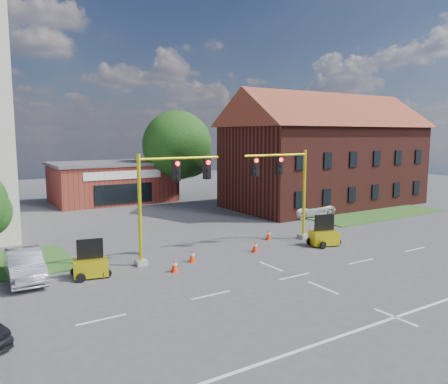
# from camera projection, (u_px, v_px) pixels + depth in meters

# --- Properties ---
(ground) EXTENTS (120.00, 120.00, 0.00)m
(ground) POSITION_uv_depth(u_px,v_px,m) (295.00, 276.00, 22.42)
(ground) COLOR #48484B
(ground) RESTS_ON ground
(grass_verge_ne) EXTENTS (14.00, 4.00, 0.08)m
(grass_verge_ne) POSITION_uv_depth(u_px,v_px,m) (380.00, 215.00, 39.44)
(grass_verge_ne) COLOR #2A5520
(grass_verge_ne) RESTS_ON ground
(lane_markings) EXTENTS (60.00, 36.00, 0.01)m
(lane_markings) POSITION_uv_depth(u_px,v_px,m) (339.00, 294.00, 19.89)
(lane_markings) COLOR silver
(lane_markings) RESTS_ON ground
(brick_shop) EXTENTS (12.40, 8.40, 4.30)m
(brick_shop) POSITION_uv_depth(u_px,v_px,m) (111.00, 182.00, 47.34)
(brick_shop) COLOR maroon
(brick_shop) RESTS_ON ground
(townhouse_row) EXTENTS (21.00, 11.00, 11.50)m
(townhouse_row) POSITION_uv_depth(u_px,v_px,m) (326.00, 147.00, 44.55)
(townhouse_row) COLOR #4D1D17
(townhouse_row) RESTS_ON ground
(tree_large) EXTENTS (7.97, 7.59, 9.86)m
(tree_large) POSITION_uv_depth(u_px,v_px,m) (180.00, 148.00, 48.04)
(tree_large) COLOR #362313
(tree_large) RESTS_ON ground
(signal_mast_west) EXTENTS (5.30, 0.60, 6.20)m
(signal_mast_west) POSITION_uv_depth(u_px,v_px,m) (167.00, 194.00, 24.66)
(signal_mast_west) COLOR #999A94
(signal_mast_west) RESTS_ON ground
(signal_mast_east) EXTENTS (5.30, 0.60, 6.20)m
(signal_mast_east) POSITION_uv_depth(u_px,v_px,m) (286.00, 184.00, 29.24)
(signal_mast_east) COLOR #999A94
(signal_mast_east) RESTS_ON ground
(trailer_west) EXTENTS (1.86, 1.42, 1.90)m
(trailer_west) POSITION_uv_depth(u_px,v_px,m) (91.00, 266.00, 22.22)
(trailer_west) COLOR yellow
(trailer_west) RESTS_ON ground
(trailer_east) EXTENTS (2.01, 1.65, 1.96)m
(trailer_east) POSITION_uv_depth(u_px,v_px,m) (324.00, 236.00, 28.59)
(trailer_east) COLOR yellow
(trailer_east) RESTS_ON ground
(cone_a) EXTENTS (0.40, 0.40, 0.70)m
(cone_a) POSITION_uv_depth(u_px,v_px,m) (174.00, 266.00, 23.09)
(cone_a) COLOR #FF350D
(cone_a) RESTS_ON ground
(cone_b) EXTENTS (0.40, 0.40, 0.70)m
(cone_b) POSITION_uv_depth(u_px,v_px,m) (192.00, 256.00, 24.87)
(cone_b) COLOR #FF350D
(cone_b) RESTS_ON ground
(cone_c) EXTENTS (0.40, 0.40, 0.70)m
(cone_c) POSITION_uv_depth(u_px,v_px,m) (255.00, 247.00, 27.00)
(cone_c) COLOR #FF350D
(cone_c) RESTS_ON ground
(cone_d) EXTENTS (0.40, 0.40, 0.70)m
(cone_d) POSITION_uv_depth(u_px,v_px,m) (269.00, 235.00, 30.22)
(cone_d) COLOR #FF350D
(cone_d) RESTS_ON ground
(pickup_white) EXTENTS (5.24, 2.42, 1.45)m
(pickup_white) POSITION_uv_depth(u_px,v_px,m) (309.00, 208.00, 38.92)
(pickup_white) COLOR white
(pickup_white) RESTS_ON ground
(sedan_silver_front) EXTENTS (1.73, 4.66, 1.52)m
(sedan_silver_front) POSITION_uv_depth(u_px,v_px,m) (25.00, 265.00, 21.75)
(sedan_silver_front) COLOR #B0B2B8
(sedan_silver_front) RESTS_ON ground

